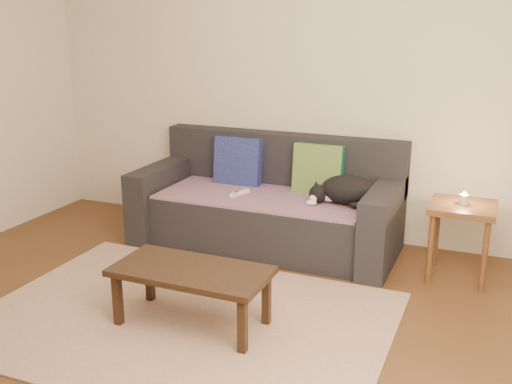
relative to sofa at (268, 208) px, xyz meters
The scene contains 13 objects.
ground 1.60m from the sofa, 90.00° to the right, with size 4.50×4.50×0.00m, color brown.
back_wall 1.08m from the sofa, 90.00° to the left, with size 4.50×0.04×2.60m, color beige.
sofa is the anchor object (origin of this frame).
throw_blanket 0.15m from the sofa, 90.00° to the right, with size 1.66×0.74×0.02m, color #3D294D.
cushion_navy 0.50m from the sofa, 153.92° to the left, with size 0.41×0.10×0.41m, color #11194C.
cushion_green 0.51m from the sofa, 24.73° to the left, with size 0.40×0.10×0.40m, color #0C5148.
cat 0.69m from the sofa, ahead, with size 0.53×0.40×0.22m.
wii_remote_a 0.31m from the sofa, 140.09° to the right, with size 0.15×0.04×0.03m, color white.
wii_remote_b 0.26m from the sofa, 148.44° to the right, with size 0.15×0.04×0.03m, color white.
side_table 1.51m from the sofa, ahead, with size 0.44×0.44×0.55m.
candle 1.53m from the sofa, ahead, with size 0.06×0.06×0.09m.
rug 1.45m from the sofa, 90.00° to the right, with size 2.50×1.80×0.01m, color tan.
coffee_table 1.46m from the sofa, 86.52° to the right, with size 0.93×0.47×0.37m.
Camera 1 is at (1.71, -2.75, 1.80)m, focal length 42.00 mm.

